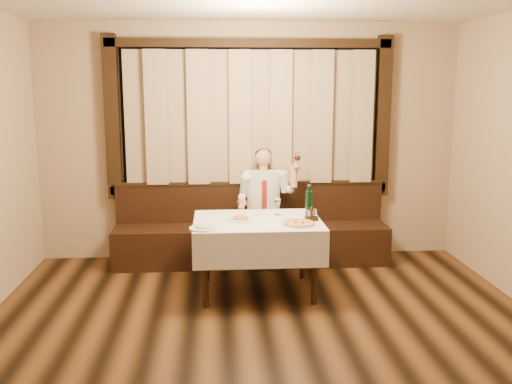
{
  "coord_description": "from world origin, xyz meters",
  "views": [
    {
      "loc": [
        -0.41,
        -3.81,
        2.09
      ],
      "look_at": [
        0.0,
        1.9,
        1.0
      ],
      "focal_mm": 40.0,
      "sensor_mm": 36.0,
      "label": 1
    }
  ],
  "objects": [
    {
      "name": "banquette",
      "position": [
        0.0,
        2.72,
        0.31
      ],
      "size": [
        3.2,
        0.61,
        0.94
      ],
      "color": "black",
      "rests_on": "ground"
    },
    {
      "name": "table_wine_glass",
      "position": [
        0.22,
        1.9,
        0.89
      ],
      "size": [
        0.07,
        0.07,
        0.19
      ],
      "rotation": [
        0.0,
        0.0,
        -0.15
      ],
      "color": "white",
      "rests_on": "dining_table"
    },
    {
      "name": "room",
      "position": [
        -0.0,
        0.97,
        1.5
      ],
      "size": [
        5.01,
        6.01,
        2.81
      ],
      "color": "black",
      "rests_on": "ground"
    },
    {
      "name": "seated_man",
      "position": [
        0.15,
        2.64,
        0.79
      ],
      "size": [
        0.73,
        0.54,
        1.35
      ],
      "color": "black",
      "rests_on": "ground"
    },
    {
      "name": "green_bottle",
      "position": [
        0.53,
        1.78,
        0.9
      ],
      "size": [
        0.07,
        0.07,
        0.33
      ],
      "rotation": [
        0.0,
        0.0,
        0.05
      ],
      "color": "#0F471F",
      "rests_on": "dining_table"
    },
    {
      "name": "dining_table",
      "position": [
        0.0,
        1.7,
        0.65
      ],
      "size": [
        1.27,
        0.97,
        0.76
      ],
      "color": "black",
      "rests_on": "ground"
    },
    {
      "name": "pasta_cream",
      "position": [
        -0.53,
        1.37,
        0.79
      ],
      "size": [
        0.27,
        0.27,
        0.09
      ],
      "rotation": [
        0.0,
        0.0,
        0.37
      ],
      "color": "white",
      "rests_on": "dining_table"
    },
    {
      "name": "pasta_red",
      "position": [
        -0.17,
        1.69,
        0.79
      ],
      "size": [
        0.26,
        0.26,
        0.09
      ],
      "rotation": [
        0.0,
        0.0,
        0.41
      ],
      "color": "white",
      "rests_on": "dining_table"
    },
    {
      "name": "pizza",
      "position": [
        0.38,
        1.46,
        0.77
      ],
      "size": [
        0.32,
        0.32,
        0.03
      ],
      "rotation": [
        0.0,
        0.0,
        0.22
      ],
      "color": "white",
      "rests_on": "dining_table"
    },
    {
      "name": "cruet_caddy",
      "position": [
        0.53,
        1.62,
        0.8
      ],
      "size": [
        0.13,
        0.07,
        0.14
      ],
      "rotation": [
        0.0,
        0.0,
        0.1
      ],
      "color": "black",
      "rests_on": "dining_table"
    }
  ]
}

